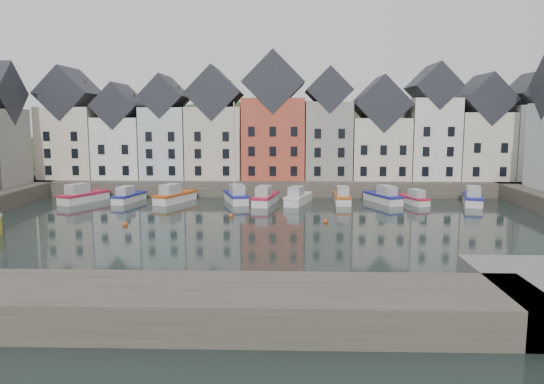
{
  "coord_description": "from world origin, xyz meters",
  "views": [
    {
      "loc": [
        2.16,
        -48.18,
        10.67
      ],
      "look_at": [
        0.51,
        6.0,
        3.02
      ],
      "focal_mm": 35.0,
      "sensor_mm": 36.0,
      "label": 1
    }
  ],
  "objects": [
    {
      "name": "far_terrace",
      "position": [
        3.21,
        28.0,
        8.88
      ],
      "size": [
        72.37,
        8.16,
        17.78
      ],
      "color": "silver",
      "rests_on": "far_quay"
    },
    {
      "name": "near_wall",
      "position": [
        -10.0,
        -22.0,
        1.0
      ],
      "size": [
        50.0,
        6.0,
        2.0
      ],
      "primitive_type": "cube",
      "color": "#494238",
      "rests_on": "ground"
    },
    {
      "name": "hillside",
      "position": [
        0.02,
        56.0,
        -17.96
      ],
      "size": [
        153.6,
        70.4,
        64.0
      ],
      "color": "#24351A",
      "rests_on": "ground"
    },
    {
      "name": "boat_i",
      "position": [
        17.75,
        17.32,
        0.62
      ],
      "size": [
        3.39,
        5.71,
        2.09
      ],
      "rotation": [
        0.0,
        0.0,
        0.34
      ],
      "color": "silver",
      "rests_on": "ground"
    },
    {
      "name": "far_quay",
      "position": [
        0.0,
        30.0,
        1.0
      ],
      "size": [
        90.0,
        16.0,
        2.0
      ],
      "primitive_type": "cube",
      "color": "#494238",
      "rests_on": "ground"
    },
    {
      "name": "boat_g",
      "position": [
        8.99,
        17.8,
        0.71
      ],
      "size": [
        2.15,
        6.3,
        2.4
      ],
      "rotation": [
        0.0,
        0.0,
        -0.03
      ],
      "color": "silver",
      "rests_on": "ground"
    },
    {
      "name": "boat_e",
      "position": [
        -0.65,
        16.53,
        0.77
      ],
      "size": [
        3.31,
        7.04,
        2.6
      ],
      "rotation": [
        0.0,
        0.0,
        -0.18
      ],
      "color": "silver",
      "rests_on": "ground"
    },
    {
      "name": "boat_j",
      "position": [
        24.98,
        17.18,
        0.77
      ],
      "size": [
        3.78,
        7.04,
        2.58
      ],
      "rotation": [
        0.0,
        0.0,
        -0.27
      ],
      "color": "silver",
      "rests_on": "ground"
    },
    {
      "name": "boat_b",
      "position": [
        -18.13,
        17.79,
        0.68
      ],
      "size": [
        3.15,
        6.23,
        2.29
      ],
      "rotation": [
        0.0,
        0.0,
        -0.23
      ],
      "color": "silver",
      "rests_on": "ground"
    },
    {
      "name": "ground",
      "position": [
        0.0,
        0.0,
        0.0
      ],
      "size": [
        260.0,
        260.0,
        0.0
      ],
      "primitive_type": "plane",
      "color": "black",
      "rests_on": "ground"
    },
    {
      "name": "boat_h",
      "position": [
        14.18,
        18.03,
        0.74
      ],
      "size": [
        4.29,
        6.75,
        2.49
      ],
      "rotation": [
        0.0,
        0.0,
        0.38
      ],
      "color": "silver",
      "rests_on": "ground"
    },
    {
      "name": "mooring_buoys",
      "position": [
        -4.0,
        5.33,
        0.15
      ],
      "size": [
        20.5,
        5.5,
        0.5
      ],
      "color": "#C64E17",
      "rests_on": "ground"
    },
    {
      "name": "boat_c",
      "position": [
        -12.23,
        17.65,
        0.79
      ],
      "size": [
        4.69,
        7.15,
        2.64
      ],
      "rotation": [
        0.0,
        0.0,
        -0.41
      ],
      "color": "silver",
      "rests_on": "ground"
    },
    {
      "name": "boat_d",
      "position": [
        -4.4,
        17.91,
        0.83
      ],
      "size": [
        3.9,
        7.02,
        12.81
      ],
      "rotation": [
        0.0,
        0.0,
        0.29
      ],
      "color": "silver",
      "rests_on": "ground"
    },
    {
      "name": "boat_a",
      "position": [
        -23.82,
        17.3,
        0.8
      ],
      "size": [
        4.9,
        7.27,
        2.69
      ],
      "rotation": [
        0.0,
        0.0,
        -0.43
      ],
      "color": "silver",
      "rests_on": "ground"
    },
    {
      "name": "boat_f",
      "position": [
        3.39,
        17.01,
        0.73
      ],
      "size": [
        3.77,
        6.71,
        2.46
      ],
      "rotation": [
        0.0,
        0.0,
        -0.3
      ],
      "color": "silver",
      "rests_on": "ground"
    }
  ]
}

